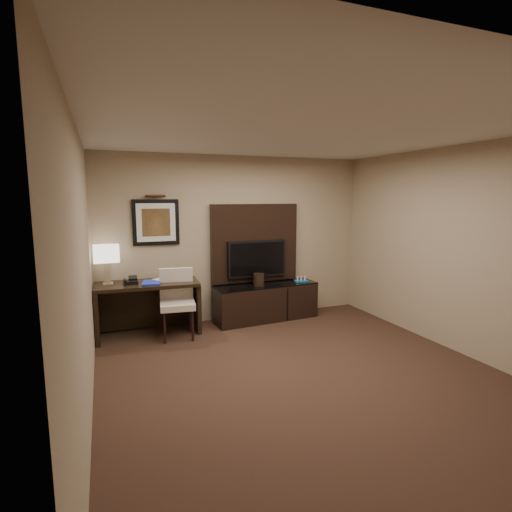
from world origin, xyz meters
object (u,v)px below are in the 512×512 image
desk (148,309)px  ice_bucket (259,280)px  desk_chair (177,304)px  minibar_tray (301,279)px  water_bottle (176,274)px  desk_phone (131,280)px  table_lamp (107,264)px  credenza (266,302)px  tv (257,259)px

desk → ice_bucket: bearing=3.8°
desk_chair → minibar_tray: size_ratio=4.42×
water_bottle → ice_bucket: bearing=-0.5°
water_bottle → desk_phone: bearing=-177.8°
desk_phone → water_bottle: (0.65, 0.02, 0.04)m
desk_chair → desk_phone: bearing=161.2°
table_lamp → desk_phone: size_ratio=3.01×
desk → credenza: size_ratio=0.85×
desk → tv: size_ratio=1.48×
desk → desk_phone: (-0.22, -0.00, 0.44)m
desk_chair → desk_phone: size_ratio=5.17×
desk_chair → minibar_tray: 2.20m
tv → desk: bearing=-174.0°
desk → credenza: bearing=4.9°
table_lamp → desk_phone: 0.41m
desk_chair → water_bottle: bearing=89.9°
desk_phone → table_lamp: bearing=162.2°
ice_bucket → tv: bearing=79.2°
credenza → ice_bucket: size_ratio=8.61×
tv → ice_bucket: 0.37m
table_lamp → water_bottle: 0.99m
desk_phone → minibar_tray: bearing=1.1°
tv → table_lamp: bearing=-177.8°
credenza → minibar_tray: 0.73m
tv → desk_phone: tv is taller
tv → desk_chair: tv is taller
table_lamp → ice_bucket: bearing=-2.2°
minibar_tray → credenza: bearing=178.2°
table_lamp → ice_bucket: table_lamp is taller
desk → water_bottle: size_ratio=8.49×
tv → table_lamp: table_lamp is taller
ice_bucket → table_lamp: bearing=177.8°
credenza → tv: tv is taller
tv → minibar_tray: tv is taller
credenza → desk_chair: desk_chair is taller
table_lamp → water_bottle: table_lamp is taller
desk_phone → water_bottle: size_ratio=1.13×
credenza → desk_chair: 1.58m
tv → desk_phone: size_ratio=5.10×
credenza → table_lamp: 2.57m
desk_phone → ice_bucket: (1.99, 0.01, -0.14)m
desk → table_lamp: table_lamp is taller
credenza → desk_phone: (-2.13, -0.05, 0.54)m
tv → minibar_tray: 0.86m
desk_phone → ice_bucket: 2.00m
desk → desk_phone: size_ratio=7.54×
credenza → minibar_tray: bearing=-6.1°
ice_bucket → desk_phone: bearing=-179.6°
desk → tv: (1.80, 0.19, 0.62)m
water_bottle → minibar_tray: size_ratio=0.76×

